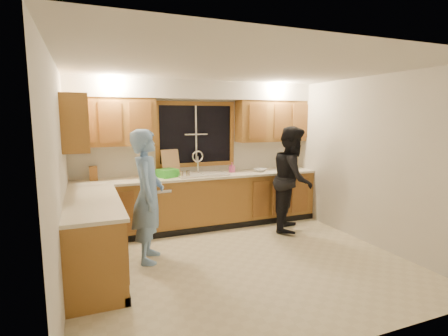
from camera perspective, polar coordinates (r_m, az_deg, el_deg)
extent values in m
plane|color=beige|center=(4.81, 2.66, -15.00)|extent=(4.20, 4.20, 0.00)
plane|color=silver|center=(4.45, 2.88, 16.02)|extent=(4.20, 4.20, 0.00)
plane|color=beige|center=(6.22, -4.60, 2.28)|extent=(4.20, 0.00, 4.20)
plane|color=beige|center=(4.06, -25.21, -1.72)|extent=(0.00, 3.80, 3.80)
plane|color=beige|center=(5.67, 22.43, 1.08)|extent=(0.00, 3.80, 3.80)
cube|color=#A26E2F|center=(6.08, -3.66, -5.60)|extent=(4.20, 0.60, 0.88)
cube|color=#A26E2F|center=(4.59, -20.55, -10.79)|extent=(0.60, 1.90, 0.88)
cube|color=#F0E5CA|center=(5.97, -3.65, -1.35)|extent=(4.20, 0.63, 0.04)
cube|color=#F0E5CA|center=(4.47, -20.66, -5.19)|extent=(0.63, 1.90, 0.04)
cube|color=#A26E2F|center=(5.76, -17.92, 7.16)|extent=(1.35, 0.33, 0.75)
cube|color=#A26E2F|center=(6.61, 7.75, 7.58)|extent=(1.35, 0.33, 0.75)
cube|color=#A26E2F|center=(5.13, -23.12, 6.79)|extent=(0.33, 0.90, 0.75)
cube|color=white|center=(6.04, -4.21, 12.56)|extent=(4.20, 0.35, 0.30)
cube|color=black|center=(6.19, -4.62, 5.50)|extent=(1.30, 0.01, 1.00)
cube|color=#A26E2F|center=(6.18, -4.65, 10.46)|extent=(1.44, 0.03, 0.07)
cube|color=#A26E2F|center=(6.23, -4.54, 0.58)|extent=(1.44, 0.03, 0.07)
cube|color=#A26E2F|center=(6.01, -10.86, 5.30)|extent=(0.07, 0.03, 1.00)
cube|color=#A26E2F|center=(6.42, 1.27, 5.63)|extent=(0.07, 0.03, 1.00)
cube|color=silver|center=(5.98, -3.70, -1.04)|extent=(0.86, 0.52, 0.03)
cube|color=silver|center=(5.94, -5.61, -2.02)|extent=(0.38, 0.42, 0.18)
cube|color=silver|center=(6.07, -1.81, -1.76)|extent=(0.38, 0.42, 0.18)
cylinder|color=silver|center=(6.15, -4.30, 0.62)|extent=(0.04, 0.04, 0.28)
torus|color=silver|center=(6.13, -4.31, 1.92)|extent=(0.21, 0.03, 0.21)
cube|color=silver|center=(5.88, -11.56, -6.56)|extent=(0.60, 0.56, 0.82)
cube|color=silver|center=(4.05, -20.31, -13.22)|extent=(0.58, 0.75, 0.90)
imported|color=#719CD6|center=(4.70, -12.32, -4.50)|extent=(0.58, 0.73, 1.75)
imported|color=black|center=(5.98, 11.14, -1.71)|extent=(1.04, 1.08, 1.75)
cube|color=#935D28|center=(5.81, -20.55, -0.84)|extent=(0.12, 0.10, 0.22)
cube|color=tan|center=(6.03, -8.71, 0.96)|extent=(0.34, 0.19, 0.43)
cube|color=green|center=(5.82, -9.24, -0.83)|extent=(0.37, 0.36, 0.13)
imported|color=#D6518E|center=(6.24, 1.31, 0.10)|extent=(0.10, 0.10, 0.18)
imported|color=silver|center=(6.37, 5.92, -0.34)|extent=(0.27, 0.27, 0.05)
cylinder|color=beige|center=(5.72, -6.97, -1.07)|extent=(0.06, 0.06, 0.11)
cylinder|color=beige|center=(5.72, -5.89, -1.02)|extent=(0.08, 0.08, 0.11)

